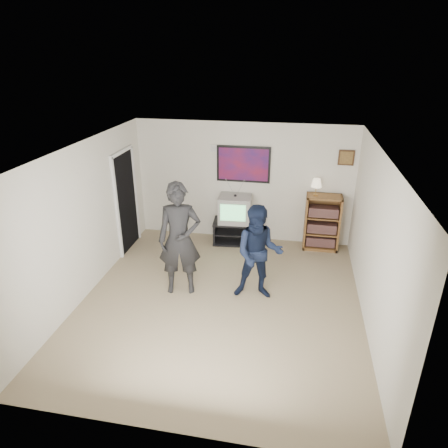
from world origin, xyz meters
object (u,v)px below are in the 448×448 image
(crt_television, at_px, (235,209))
(person_short, at_px, (259,253))
(media_stand, at_px, (237,232))
(bookshelf, at_px, (322,222))
(person_tall, at_px, (180,239))

(crt_television, distance_m, person_short, 2.07)
(media_stand, relative_size, crt_television, 1.55)
(crt_television, xyz_separation_m, person_short, (0.70, -1.95, 0.04))
(bookshelf, xyz_separation_m, person_short, (-1.09, -2.00, 0.23))
(media_stand, bearing_deg, person_short, -76.49)
(crt_television, relative_size, bookshelf, 0.57)
(media_stand, height_order, person_tall, person_tall)
(person_tall, height_order, person_short, person_tall)
(media_stand, xyz_separation_m, person_tall, (-0.63, -2.00, 0.72))
(media_stand, height_order, crt_television, crt_television)
(crt_television, bearing_deg, bookshelf, -1.55)
(bookshelf, bearing_deg, media_stand, -178.36)
(bookshelf, relative_size, person_short, 0.71)
(person_tall, bearing_deg, bookshelf, 27.49)
(media_stand, distance_m, person_tall, 2.22)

